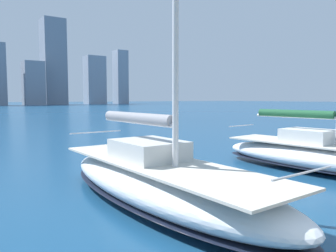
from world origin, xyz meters
name	(u,v)px	position (x,y,z in m)	size (l,w,h in m)	color
sailboat_forest	(319,155)	(-7.26, -6.44, 0.66)	(3.30, 8.89, 12.18)	white
sailboat_grey	(159,179)	(0.27, -6.75, 0.68)	(2.99, 9.44, 12.74)	silver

